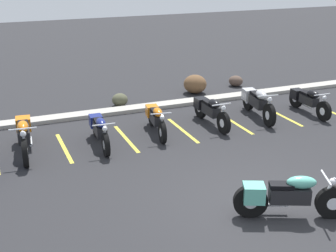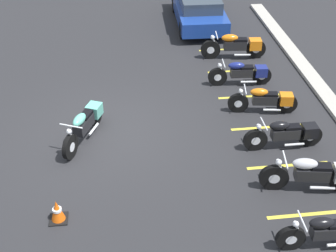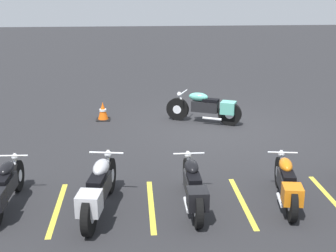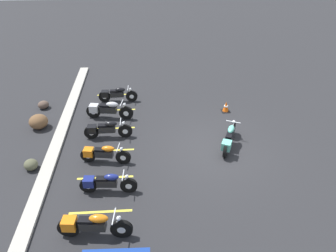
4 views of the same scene
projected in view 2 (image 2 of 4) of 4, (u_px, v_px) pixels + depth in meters
ground at (106, 134)px, 12.86m from camera, size 60.00×60.00×0.00m
motorcycle_teal_featured at (85, 124)px, 12.45m from camera, size 2.07×1.08×0.87m
parked_bike_0 at (237, 46)px, 16.41m from camera, size 0.66×2.30×0.90m
parked_bike_1 at (243, 73)px, 14.87m from camera, size 0.57×2.04×0.80m
parked_bike_2 at (266, 100)px, 13.52m from camera, size 0.66×2.01×0.79m
parked_bike_3 at (288, 134)px, 12.11m from camera, size 0.59×2.10×0.83m
parked_bike_4 at (315, 174)px, 10.73m from camera, size 0.76×2.27×0.90m
parked_bike_5 at (331, 231)px, 9.37m from camera, size 0.57×2.03×0.80m
car_blue at (198, 8)px, 18.87m from camera, size 4.35×1.93×1.29m
traffic_cone at (57, 211)px, 10.07m from camera, size 0.40×0.40×0.54m
stall_line_0 at (227, 49)px, 17.28m from camera, size 0.10×2.10×0.00m
stall_line_1 at (238, 71)px, 15.89m from camera, size 0.10×2.10×0.00m
stall_line_2 at (252, 96)px, 14.51m from camera, size 0.10×2.10×0.00m
stall_line_3 at (268, 127)px, 13.12m from camera, size 0.10×2.10×0.00m
stall_line_4 at (288, 165)px, 11.74m from camera, size 0.10×2.10×0.00m
stall_line_5 at (313, 214)px, 10.35m from camera, size 0.10×2.10×0.00m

